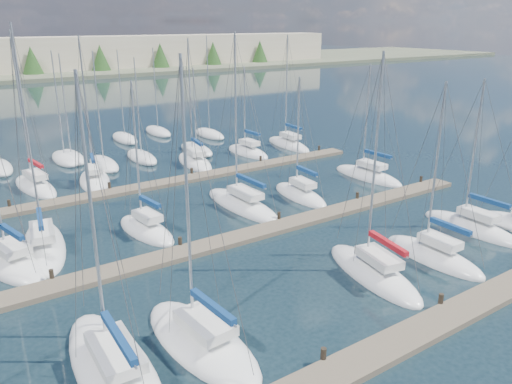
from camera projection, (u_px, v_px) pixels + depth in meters
ground at (69, 130)px, 68.46m from camera, size 400.00×400.00×0.00m
dock_near at (401, 341)px, 22.97m from camera, size 44.00×1.93×1.10m
dock_mid at (239, 237)px, 33.94m from camera, size 44.00×1.93×1.10m
dock_far at (157, 185)px, 44.91m from camera, size 44.00×1.93×1.10m
sailboat_d at (373, 273)px, 29.10m from camera, size 3.98×8.50×13.40m
sailboat_c at (201, 341)px, 22.91m from camera, size 3.66×8.42×13.67m
sailboat_q at (248, 152)px, 56.00m from camera, size 2.69×6.94×10.26m
sailboat_r at (288, 144)px, 59.39m from camera, size 3.11×8.34×13.42m
sailboat_l at (300, 195)px, 42.16m from camera, size 2.73×6.96×10.68m
sailboat_i at (44, 246)px, 32.63m from camera, size 4.02×9.44×14.80m
sailboat_o at (95, 180)px, 46.08m from camera, size 4.22×7.68×13.73m
sailboat_b at (114, 369)px, 21.06m from camera, size 3.30×9.81×13.23m
sailboat_e at (433, 256)px, 31.17m from camera, size 2.37×7.17×11.64m
sailboat_f at (472, 228)px, 35.45m from camera, size 2.19×7.73×11.29m
sailboat_m at (368, 176)px, 47.42m from camera, size 2.77×8.02×11.22m
sailboat_k at (242, 205)px, 39.87m from camera, size 2.80×9.45×14.14m
sailboat_p at (195, 162)px, 52.11m from camera, size 3.82×8.11×13.29m
sailboat_n at (35, 186)px, 44.33m from camera, size 3.40×8.12×14.23m
sailboat_h at (12, 263)px, 30.26m from camera, size 4.34×7.67×12.33m
sailboat_j at (146, 230)px, 35.08m from camera, size 3.02×6.68×11.23m
distant_boats at (67, 157)px, 53.34m from camera, size 36.93×20.75×13.30m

